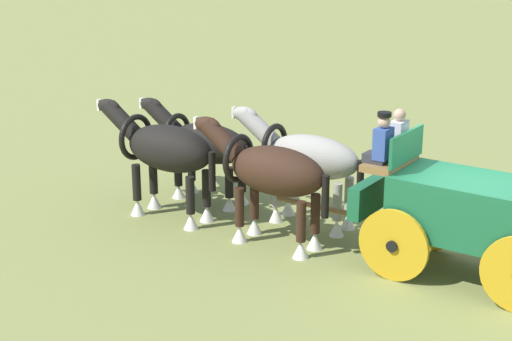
{
  "coord_description": "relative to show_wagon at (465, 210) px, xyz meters",
  "views": [
    {
      "loc": [
        -1.61,
        12.98,
        5.87
      ],
      "look_at": [
        4.34,
        -0.74,
        1.2
      ],
      "focal_mm": 55.68,
      "sensor_mm": 36.0,
      "label": 1
    }
  ],
  "objects": [
    {
      "name": "ground_plane",
      "position": [
        -0.16,
        0.03,
        -1.22
      ],
      "size": [
        220.0,
        220.0,
        0.0
      ],
      "primitive_type": "plane",
      "color": "olive"
    },
    {
      "name": "show_wagon",
      "position": [
        0.0,
        0.0,
        0.0
      ],
      "size": [
        5.72,
        2.33,
        2.79
      ],
      "color": "#195B38",
      "rests_on": "ground"
    },
    {
      "name": "draft_horse_rear_near",
      "position": [
        3.58,
        -0.03,
        0.19
      ],
      "size": [
        2.99,
        1.28,
        2.3
      ],
      "color": "#331E14",
      "rests_on": "ground"
    },
    {
      "name": "draft_horse_rear_off",
      "position": [
        3.34,
        -1.31,
        0.15
      ],
      "size": [
        3.05,
        1.24,
        2.25
      ],
      "color": "#9E998E",
      "rests_on": "ground"
    },
    {
      "name": "draft_horse_lead_near",
      "position": [
        6.12,
        -0.53,
        0.21
      ],
      "size": [
        3.07,
        1.33,
        2.32
      ],
      "color": "black",
      "rests_on": "ground"
    },
    {
      "name": "draft_horse_lead_off",
      "position": [
        5.89,
        -1.81,
        0.04
      ],
      "size": [
        3.03,
        1.23,
        2.12
      ],
      "color": "black",
      "rests_on": "ground"
    }
  ]
}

